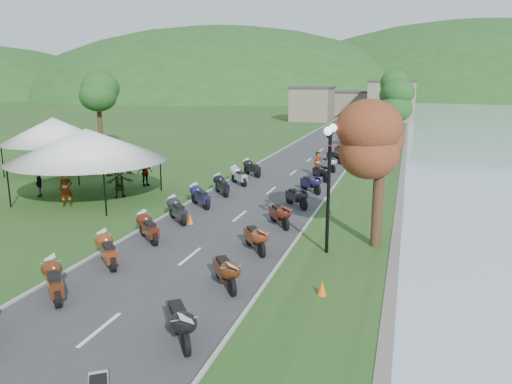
% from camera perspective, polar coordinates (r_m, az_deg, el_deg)
% --- Properties ---
extents(road, '(7.00, 120.00, 0.02)m').
position_cam_1_polar(road, '(42.05, 6.08, 3.67)').
color(road, '#39393B').
rests_on(road, ground).
extents(hills_backdrop, '(360.00, 120.00, 76.00)m').
position_cam_1_polar(hills_backdrop, '(201.02, 15.02, 10.71)').
color(hills_backdrop, '#285621').
rests_on(hills_backdrop, ground).
extents(far_building, '(18.00, 16.00, 5.00)m').
position_cam_1_polar(far_building, '(86.42, 10.62, 10.00)').
color(far_building, '#776D5C').
rests_on(far_building, ground).
extents(moto_row_left, '(2.60, 34.89, 1.10)m').
position_cam_1_polar(moto_row_left, '(20.50, -14.38, -5.21)').
color(moto_row_left, '#331411').
rests_on(moto_row_left, ground).
extents(moto_row_right, '(2.60, 49.46, 1.10)m').
position_cam_1_polar(moto_row_right, '(25.01, 3.70, -1.51)').
color(moto_row_right, '#331411').
rests_on(moto_row_right, ground).
extents(vendor_tent_main, '(5.89, 5.89, 4.00)m').
position_cam_1_polar(vendor_tent_main, '(29.76, -18.59, 3.04)').
color(vendor_tent_main, silver).
rests_on(vendor_tent_main, ground).
extents(vendor_tent_side, '(4.90, 4.90, 4.00)m').
position_cam_1_polar(vendor_tent_side, '(38.67, -21.98, 4.95)').
color(vendor_tent_side, silver).
rests_on(vendor_tent_side, ground).
extents(tree_lakeside, '(2.41, 2.41, 6.69)m').
position_cam_1_polar(tree_lakeside, '(20.47, 13.96, 2.86)').
color(tree_lakeside, '#265A22').
rests_on(tree_lakeside, ground).
extents(pedestrian_a, '(0.85, 0.80, 1.89)m').
position_cam_1_polar(pedestrian_a, '(28.72, -20.75, -1.56)').
color(pedestrian_a, slate).
rests_on(pedestrian_a, ground).
extents(pedestrian_b, '(0.88, 0.70, 1.59)m').
position_cam_1_polar(pedestrian_b, '(37.26, -14.23, 2.11)').
color(pedestrian_b, slate).
rests_on(pedestrian_b, ground).
extents(pedestrian_c, '(1.10, 1.08, 1.69)m').
position_cam_1_polar(pedestrian_c, '(31.70, -23.53, -0.48)').
color(pedestrian_c, slate).
rests_on(pedestrian_c, ground).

